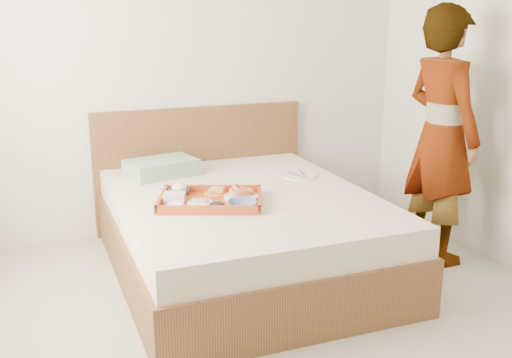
{
  "coord_description": "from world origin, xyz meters",
  "views": [
    {
      "loc": [
        -1.18,
        -2.45,
        1.65
      ],
      "look_at": [
        0.13,
        0.9,
        0.65
      ],
      "focal_mm": 42.19,
      "sensor_mm": 36.0,
      "label": 1
    }
  ],
  "objects": [
    {
      "name": "bread_plate",
      "position": [
        -0.1,
        1.0,
        0.55
      ],
      "size": [
        0.19,
        0.19,
        0.01
      ],
      "primitive_type": "cylinder",
      "rotation": [
        0.0,
        0.0,
        -0.37
      ],
      "color": "orange",
      "rests_on": "tray"
    },
    {
      "name": "bed",
      "position": [
        0.08,
        1.0,
        0.27
      ],
      "size": [
        1.65,
        2.0,
        0.53
      ],
      "primitive_type": "cube",
      "color": "brown",
      "rests_on": "ground"
    },
    {
      "name": "pillow",
      "position": [
        -0.3,
        1.64,
        0.59
      ],
      "size": [
        0.53,
        0.42,
        0.11
      ],
      "primitive_type": "cube",
      "rotation": [
        0.0,
        0.0,
        0.23
      ],
      "color": "#88A580",
      "rests_on": "bed"
    },
    {
      "name": "person",
      "position": [
        1.4,
        0.76,
        0.85
      ],
      "size": [
        0.45,
        0.65,
        1.71
      ],
      "primitive_type": "imported",
      "rotation": [
        0.0,
        0.0,
        1.64
      ],
      "color": "silver",
      "rests_on": "ground"
    },
    {
      "name": "tray",
      "position": [
        -0.17,
        0.88,
        0.56
      ],
      "size": [
        0.73,
        0.64,
        0.06
      ],
      "primitive_type": "cube",
      "rotation": [
        0.0,
        0.0,
        -0.37
      ],
      "color": "#B35018",
      "rests_on": "bed"
    },
    {
      "name": "wall_back",
      "position": [
        0.0,
        2.0,
        1.3
      ],
      "size": [
        3.5,
        0.01,
        2.6
      ],
      "primitive_type": "cube",
      "color": "silver",
      "rests_on": "ground"
    },
    {
      "name": "dinner_plate",
      "position": [
        0.59,
        1.25,
        0.54
      ],
      "size": [
        0.23,
        0.23,
        0.01
      ],
      "primitive_type": "cylinder",
      "rotation": [
        0.0,
        0.0,
        -0.01
      ],
      "color": "white",
      "rests_on": "bed"
    },
    {
      "name": "cheese_round",
      "position": [
        -0.41,
        0.81,
        0.56
      ],
      "size": [
        0.12,
        0.12,
        0.03
      ],
      "primitive_type": "cylinder",
      "rotation": [
        0.0,
        0.0,
        -0.37
      ],
      "color": "white",
      "rests_on": "tray"
    },
    {
      "name": "salad_bowl",
      "position": [
        -0.32,
        1.09,
        0.57
      ],
      "size": [
        0.17,
        0.17,
        0.04
      ],
      "primitive_type": "imported",
      "rotation": [
        0.0,
        0.0,
        -0.37
      ],
      "color": "#16184E",
      "rests_on": "tray"
    },
    {
      "name": "prawn_plate",
      "position": [
        0.02,
        0.88,
        0.55
      ],
      "size": [
        0.27,
        0.27,
        0.01
      ],
      "primitive_type": "cylinder",
      "rotation": [
        0.0,
        0.0,
        -0.37
      ],
      "color": "white",
      "rests_on": "tray"
    },
    {
      "name": "navy_bowl_big",
      "position": [
        -0.04,
        0.68,
        0.57
      ],
      "size": [
        0.22,
        0.22,
        0.04
      ],
      "primitive_type": "imported",
      "rotation": [
        0.0,
        0.0,
        -0.37
      ],
      "color": "#16184E",
      "rests_on": "tray"
    },
    {
      "name": "sauce_dish",
      "position": [
        -0.19,
        0.71,
        0.56
      ],
      "size": [
        0.12,
        0.12,
        0.03
      ],
      "primitive_type": "cylinder",
      "rotation": [
        0.0,
        0.0,
        -0.37
      ],
      "color": "black",
      "rests_on": "tray"
    },
    {
      "name": "headboard",
      "position": [
        0.08,
        1.97,
        0.47
      ],
      "size": [
        1.65,
        0.06,
        0.95
      ],
      "primitive_type": "cube",
      "color": "brown",
      "rests_on": "ground"
    },
    {
      "name": "meat_plate",
      "position": [
        -0.25,
        0.86,
        0.55
      ],
      "size": [
        0.2,
        0.2,
        0.01
      ],
      "primitive_type": "cylinder",
      "rotation": [
        0.0,
        0.0,
        -0.37
      ],
      "color": "white",
      "rests_on": "tray"
    },
    {
      "name": "ground",
      "position": [
        0.0,
        0.0,
        0.0
      ],
      "size": [
        3.5,
        4.0,
        0.01
      ],
      "primitive_type": "cube",
      "color": "#BEB4A1",
      "rests_on": "ground"
    },
    {
      "name": "plastic_tub",
      "position": [
        -0.38,
        0.95,
        0.57
      ],
      "size": [
        0.16,
        0.14,
        0.06
      ],
      "primitive_type": "cube",
      "rotation": [
        0.0,
        0.0,
        -0.37
      ],
      "color": "silver",
      "rests_on": "tray"
    }
  ]
}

